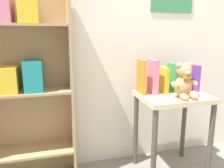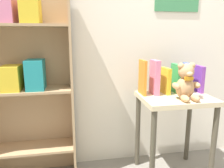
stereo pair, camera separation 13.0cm
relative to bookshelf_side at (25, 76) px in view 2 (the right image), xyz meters
name	(u,v)px [view 2 (the right image)]	position (x,y,z in m)	size (l,w,h in m)	color
wall_back	(151,19)	(1.01, 0.14, 0.43)	(4.80, 0.07, 2.50)	silver
bookshelf_side	(25,76)	(0.00, 0.00, 0.00)	(0.69, 0.26, 1.44)	tan
display_table	(174,112)	(1.11, -0.19, -0.29)	(0.53, 0.42, 0.67)	beige
teddy_bear	(186,83)	(1.14, -0.27, -0.04)	(0.20, 0.18, 0.26)	tan
book_standing_orange	(143,77)	(0.88, -0.09, -0.02)	(0.02, 0.14, 0.27)	orange
book_standing_pink	(155,77)	(0.97, -0.10, -0.02)	(0.04, 0.13, 0.27)	#D17093
book_standing_yellow	(166,81)	(1.06, -0.10, -0.05)	(0.03, 0.13, 0.20)	gold
book_standing_green	(176,78)	(1.16, -0.08, -0.04)	(0.03, 0.14, 0.23)	#33934C
book_standing_blue	(187,78)	(1.25, -0.09, -0.04)	(0.03, 0.11, 0.23)	#2D51B7
book_standing_purple	(198,79)	(1.35, -0.10, -0.05)	(0.03, 0.14, 0.21)	purple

